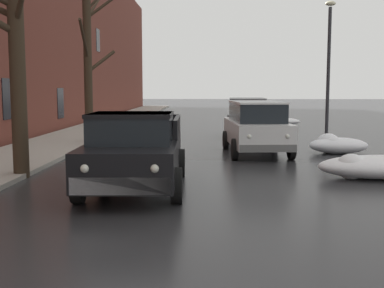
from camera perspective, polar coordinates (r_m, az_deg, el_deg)
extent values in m
cube|color=#A8A399|center=(21.29, -14.89, 0.29)|extent=(2.98, 80.00, 0.12)
cube|color=black|center=(20.65, -20.50, 4.90)|extent=(0.08, 1.10, 1.60)
cube|color=black|center=(27.21, -14.97, 4.57)|extent=(0.08, 1.10, 1.60)
cube|color=black|center=(36.59, -10.83, 11.67)|extent=(0.08, 1.10, 1.60)
ellipsoid|color=white|center=(28.96, -7.09, 2.64)|extent=(2.39, 1.35, 0.72)
ellipsoid|color=white|center=(28.85, -7.24, 2.37)|extent=(0.57, 0.47, 0.47)
ellipsoid|color=white|center=(13.40, 20.78, -2.48)|extent=(3.08, 1.50, 0.58)
ellipsoid|color=white|center=(13.00, 17.89, -2.49)|extent=(0.77, 0.64, 0.64)
ellipsoid|color=white|center=(18.00, 16.54, -0.17)|extent=(2.03, 1.22, 0.56)
ellipsoid|color=white|center=(18.02, 15.43, 0.09)|extent=(0.83, 0.69, 0.69)
ellipsoid|color=white|center=(17.79, 16.11, -0.18)|extent=(0.71, 0.59, 0.59)
ellipsoid|color=white|center=(33.38, -6.05, 3.16)|extent=(2.03, 1.21, 0.73)
ellipsoid|color=white|center=(33.27, -5.11, 3.12)|extent=(0.81, 0.68, 0.68)
ellipsoid|color=white|center=(30.70, 9.82, 2.59)|extent=(2.76, 1.22, 0.48)
ellipsoid|color=white|center=(30.85, 9.22, 2.83)|extent=(0.86, 0.72, 0.72)
cylinder|color=#382B1E|center=(13.28, -19.59, 11.23)|extent=(0.40, 0.40, 6.93)
cylinder|color=#382B1E|center=(20.35, -11.90, 8.29)|extent=(0.33, 0.33, 5.94)
cylinder|color=#382B1E|center=(21.55, -11.24, 15.24)|extent=(0.26, 2.05, 1.33)
cylinder|color=#382B1E|center=(20.65, -10.43, 9.34)|extent=(1.06, 0.93, 0.96)
cylinder|color=#382B1E|center=(20.65, -9.60, 15.88)|extent=(1.77, 0.55, 1.41)
cylinder|color=#382B1E|center=(19.41, -12.36, 11.70)|extent=(0.35, 2.10, 1.34)
cube|color=black|center=(11.28, -6.50, -1.41)|extent=(2.04, 4.99, 0.76)
cube|color=black|center=(10.52, -6.98, 1.85)|extent=(1.72, 1.62, 0.64)
cube|color=black|center=(10.50, -7.01, 3.38)|extent=(1.76, 1.68, 0.08)
cube|color=black|center=(12.13, -1.74, 2.04)|extent=(0.16, 2.37, 0.44)
cube|color=black|center=(12.32, -10.20, 2.01)|extent=(0.16, 2.37, 0.44)
cube|color=black|center=(13.61, -5.36, 2.50)|extent=(1.81, 0.15, 0.44)
cube|color=#B7B7BC|center=(8.95, -8.27, -4.79)|extent=(1.82, 0.17, 0.32)
sphere|color=white|center=(8.79, -4.32, -2.84)|extent=(0.16, 0.16, 0.16)
sphere|color=white|center=(8.97, -12.27, -2.78)|extent=(0.16, 0.16, 0.16)
cylinder|color=black|center=(9.81, -1.79, -4.81)|extent=(0.24, 0.73, 0.72)
cylinder|color=black|center=(10.06, -13.00, -4.68)|extent=(0.24, 0.73, 0.72)
cylinder|color=black|center=(12.73, -1.34, -2.19)|extent=(0.24, 0.73, 0.72)
cylinder|color=black|center=(12.93, -10.03, -2.16)|extent=(0.24, 0.73, 0.72)
cube|color=silver|center=(17.26, 7.41, 1.31)|extent=(2.08, 4.53, 0.80)
cube|color=black|center=(17.25, 7.43, 3.77)|extent=(1.74, 3.19, 0.68)
cube|color=silver|center=(17.24, 7.44, 4.80)|extent=(1.78, 3.26, 0.06)
cube|color=slate|center=(15.17, 8.75, -0.48)|extent=(1.76, 0.23, 0.22)
cube|color=slate|center=(19.41, 6.35, 1.07)|extent=(1.76, 0.23, 0.22)
cylinder|color=black|center=(16.14, 11.40, -0.54)|extent=(0.22, 0.69, 0.68)
cylinder|color=black|center=(15.82, 4.94, -0.58)|extent=(0.22, 0.69, 0.68)
cylinder|color=black|center=(18.80, 9.46, 0.48)|extent=(0.22, 0.69, 0.68)
cylinder|color=black|center=(18.52, 3.90, 0.46)|extent=(0.22, 0.69, 0.68)
sphere|color=silver|center=(15.22, 10.94, 0.86)|extent=(0.14, 0.14, 0.14)
sphere|color=silver|center=(15.00, 6.61, 0.86)|extent=(0.14, 0.14, 0.14)
cube|color=slate|center=(23.19, 6.32, 2.64)|extent=(1.98, 4.33, 0.80)
cube|color=black|center=(23.20, 6.34, 4.47)|extent=(1.68, 3.04, 0.68)
cube|color=slate|center=(23.19, 6.35, 5.24)|extent=(1.72, 3.10, 0.06)
cube|color=#303032|center=(21.14, 6.54, 1.51)|extent=(1.78, 0.19, 0.22)
cube|color=#303032|center=(25.28, 6.13, 2.32)|extent=(1.78, 0.19, 0.22)
cylinder|color=black|center=(21.97, 8.86, 1.34)|extent=(0.21, 0.69, 0.68)
cylinder|color=black|center=(21.89, 4.02, 1.39)|extent=(0.21, 0.69, 0.68)
cylinder|color=black|center=(24.59, 8.34, 1.89)|extent=(0.21, 0.69, 0.68)
cylinder|color=black|center=(24.52, 4.03, 1.93)|extent=(0.21, 0.69, 0.68)
sphere|color=silver|center=(21.12, 8.15, 2.46)|extent=(0.14, 0.14, 0.14)
sphere|color=silver|center=(21.07, 4.95, 2.49)|extent=(0.14, 0.14, 0.14)
cylinder|color=#28282D|center=(21.41, 15.44, 7.60)|extent=(0.14, 0.14, 5.57)
ellipsoid|color=beige|center=(21.68, 15.68, 15.35)|extent=(0.44, 0.24, 0.20)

